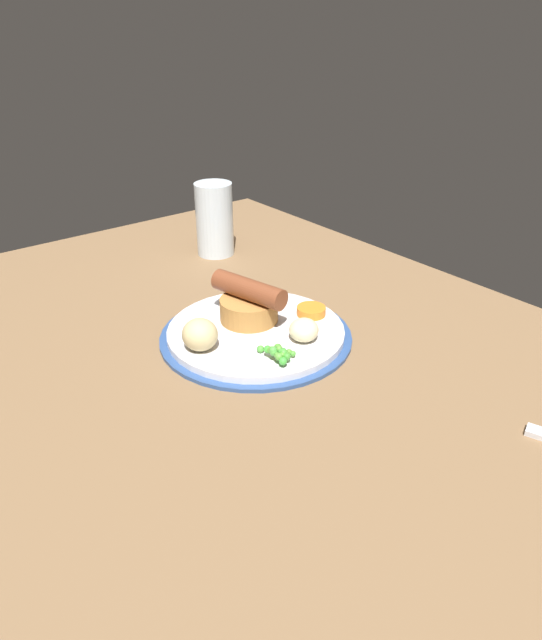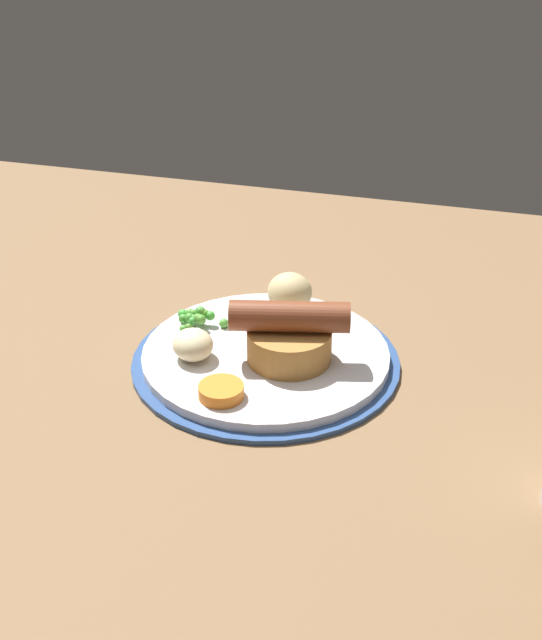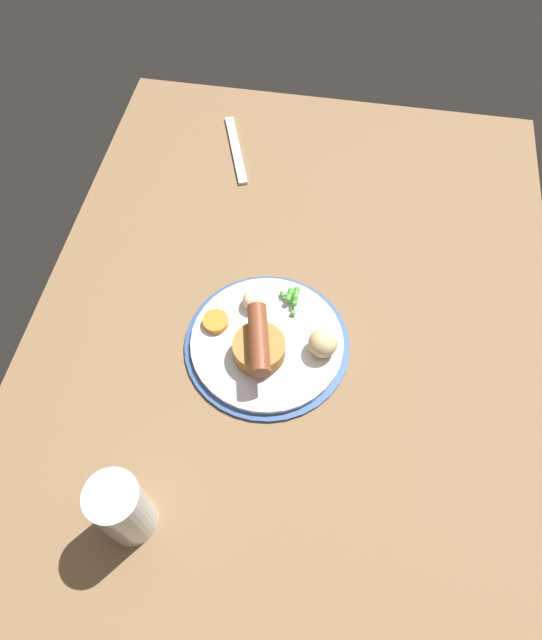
{
  "view_description": "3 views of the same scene",
  "coord_description": "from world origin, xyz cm",
  "px_view_note": "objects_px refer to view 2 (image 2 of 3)",
  "views": [
    {
      "loc": [
        -47.69,
        35.25,
        40.01
      ],
      "look_at": [
        1.69,
        -4.23,
        5.99
      ],
      "focal_mm": 32.0,
      "sensor_mm": 36.0,
      "label": 1
    },
    {
      "loc": [
        22.54,
        -70.17,
        47.25
      ],
      "look_at": [
        3.56,
        -1.72,
        6.92
      ],
      "focal_mm": 50.0,
      "sensor_mm": 36.0,
      "label": 2
    },
    {
      "loc": [
        44.28,
        4.29,
        78.04
      ],
      "look_at": [
        1.52,
        -2.86,
        7.16
      ],
      "focal_mm": 32.0,
      "sensor_mm": 36.0,
      "label": 3
    }
  ],
  "objects_px": {
    "potato_chunk_0": "(193,345)",
    "carrot_slice_0": "(221,391)",
    "sausage_pudding": "(289,336)",
    "potato_chunk_1": "(290,292)",
    "pea_pile": "(196,317)",
    "dinner_plate": "(266,359)"
  },
  "relations": [
    {
      "from": "potato_chunk_1",
      "to": "dinner_plate",
      "type": "bearing_deg",
      "value": -91.0
    },
    {
      "from": "pea_pile",
      "to": "potato_chunk_0",
      "type": "distance_m",
      "value": 0.06
    },
    {
      "from": "potato_chunk_0",
      "to": "carrot_slice_0",
      "type": "height_order",
      "value": "potato_chunk_0"
    },
    {
      "from": "pea_pile",
      "to": "potato_chunk_0",
      "type": "bearing_deg",
      "value": -73.11
    },
    {
      "from": "sausage_pudding",
      "to": "carrot_slice_0",
      "type": "xyz_separation_m",
      "value": [
        -0.04,
        -0.07,
        -0.02
      ]
    },
    {
      "from": "pea_pile",
      "to": "potato_chunk_1",
      "type": "xyz_separation_m",
      "value": [
        0.08,
        0.06,
        0.01
      ]
    },
    {
      "from": "dinner_plate",
      "to": "potato_chunk_1",
      "type": "distance_m",
      "value": 0.09
    },
    {
      "from": "potato_chunk_0",
      "to": "carrot_slice_0",
      "type": "relative_size",
      "value": 1.0
    },
    {
      "from": "potato_chunk_0",
      "to": "potato_chunk_1",
      "type": "height_order",
      "value": "potato_chunk_1"
    },
    {
      "from": "carrot_slice_0",
      "to": "potato_chunk_1",
      "type": "bearing_deg",
      "value": 83.83
    },
    {
      "from": "sausage_pudding",
      "to": "carrot_slice_0",
      "type": "distance_m",
      "value": 0.09
    },
    {
      "from": "potato_chunk_1",
      "to": "carrot_slice_0",
      "type": "bearing_deg",
      "value": -96.17
    },
    {
      "from": "potato_chunk_1",
      "to": "carrot_slice_0",
      "type": "height_order",
      "value": "potato_chunk_1"
    },
    {
      "from": "carrot_slice_0",
      "to": "pea_pile",
      "type": "bearing_deg",
      "value": 119.48
    },
    {
      "from": "potato_chunk_1",
      "to": "sausage_pudding",
      "type": "bearing_deg",
      "value": -75.85
    },
    {
      "from": "potato_chunk_0",
      "to": "potato_chunk_1",
      "type": "xyz_separation_m",
      "value": [
        0.06,
        0.11,
        0.01
      ]
    },
    {
      "from": "sausage_pudding",
      "to": "potato_chunk_0",
      "type": "distance_m",
      "value": 0.09
    },
    {
      "from": "pea_pile",
      "to": "potato_chunk_0",
      "type": "height_order",
      "value": "potato_chunk_0"
    },
    {
      "from": "potato_chunk_0",
      "to": "potato_chunk_1",
      "type": "bearing_deg",
      "value": 61.02
    },
    {
      "from": "pea_pile",
      "to": "potato_chunk_1",
      "type": "height_order",
      "value": "potato_chunk_1"
    },
    {
      "from": "pea_pile",
      "to": "sausage_pudding",
      "type": "bearing_deg",
      "value": -18.35
    },
    {
      "from": "pea_pile",
      "to": "carrot_slice_0",
      "type": "bearing_deg",
      "value": -60.52
    }
  ]
}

